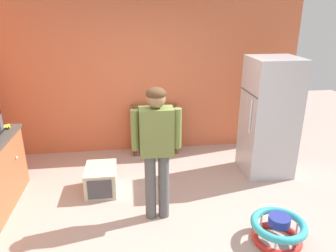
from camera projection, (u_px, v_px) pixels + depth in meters
name	position (u px, v px, depth m)	size (l,w,h in m)	color
ground_plane	(166.00, 228.00, 3.73)	(12.00, 12.00, 0.00)	#B59A8F
back_wall	(150.00, 75.00, 5.43)	(5.20, 0.06, 2.70)	#CD6842
refrigerator	(269.00, 117.00, 4.75)	(0.73, 0.68, 1.78)	#B7BABF
bookshelf	(152.00, 132.00, 5.60)	(0.80, 0.28, 0.85)	brown
standing_person	(157.00, 143.00, 3.61)	(0.57, 0.22, 1.63)	#535657
baby_walker	(278.00, 229.00, 3.47)	(0.60, 0.60, 0.32)	red
pet_carrier	(101.00, 179.00, 4.43)	(0.42, 0.55, 0.36)	beige
banana_bunch	(7.00, 126.00, 4.29)	(0.15, 0.16, 0.04)	yellow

